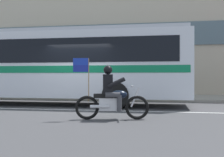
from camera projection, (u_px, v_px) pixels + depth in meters
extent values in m
plane|color=#3D3D3F|center=(78.00, 108.00, 11.24)|extent=(60.00, 60.00, 0.00)
cube|color=gray|center=(105.00, 97.00, 16.25)|extent=(28.00, 3.80, 0.15)
cube|color=silver|center=(74.00, 110.00, 10.65)|extent=(26.60, 0.14, 0.01)
cube|color=#B2A893|center=(112.00, 11.00, 18.48)|extent=(28.00, 0.80, 10.98)
cube|color=#4C606B|center=(111.00, 35.00, 18.06)|extent=(25.76, 0.10, 1.40)
cube|color=silver|center=(42.00, 66.00, 12.78)|extent=(12.93, 2.61, 2.70)
cube|color=black|center=(42.00, 53.00, 12.77)|extent=(11.90, 2.65, 0.96)
cube|color=#0F7247|center=(42.00, 70.00, 12.78)|extent=(12.67, 2.64, 0.28)
cube|color=#ADB1BA|center=(42.00, 34.00, 12.77)|extent=(12.67, 2.48, 0.16)
cylinder|color=black|center=(116.00, 95.00, 10.99)|extent=(1.04, 0.30, 1.04)
torus|color=black|center=(137.00, 108.00, 8.27)|extent=(0.69, 0.22, 0.69)
torus|color=black|center=(87.00, 108.00, 8.26)|extent=(0.69, 0.22, 0.69)
cube|color=silver|center=(110.00, 104.00, 8.27)|extent=(0.68, 0.39, 0.36)
ellipsoid|color=black|center=(119.00, 94.00, 8.27)|extent=(0.52, 0.36, 0.24)
cube|color=black|center=(103.00, 96.00, 8.26)|extent=(0.60, 0.36, 0.12)
cylinder|color=silver|center=(135.00, 97.00, 8.27)|extent=(0.28, 0.11, 0.58)
cylinder|color=silver|center=(132.00, 86.00, 8.27)|extent=(0.16, 0.64, 0.04)
cylinder|color=silver|center=(100.00, 106.00, 8.10)|extent=(0.56, 0.19, 0.09)
cube|color=black|center=(108.00, 84.00, 8.26)|extent=(0.34, 0.41, 0.56)
sphere|color=black|center=(108.00, 70.00, 8.26)|extent=(0.26, 0.26, 0.26)
cylinder|color=#38383D|center=(113.00, 94.00, 8.44)|extent=(0.44, 0.23, 0.15)
cylinder|color=#38383D|center=(119.00, 102.00, 8.45)|extent=(0.13, 0.13, 0.46)
cylinder|color=#38383D|center=(113.00, 95.00, 8.08)|extent=(0.44, 0.23, 0.15)
cylinder|color=#38383D|center=(119.00, 103.00, 8.09)|extent=(0.13, 0.13, 0.46)
cylinder|color=black|center=(116.00, 83.00, 8.46)|extent=(0.53, 0.20, 0.32)
cylinder|color=black|center=(116.00, 83.00, 8.06)|extent=(0.53, 0.20, 0.32)
cylinder|color=olive|center=(89.00, 80.00, 8.26)|extent=(0.02, 0.02, 1.25)
cube|color=#1933A5|center=(81.00, 62.00, 8.25)|extent=(0.44, 0.10, 0.20)
cube|color=navy|center=(81.00, 68.00, 8.25)|extent=(0.44, 0.10, 0.20)
cylinder|color=red|center=(113.00, 92.00, 15.28)|extent=(0.22, 0.22, 0.58)
sphere|color=red|center=(113.00, 85.00, 15.28)|extent=(0.20, 0.20, 0.20)
cylinder|color=red|center=(112.00, 91.00, 15.14)|extent=(0.09, 0.10, 0.09)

